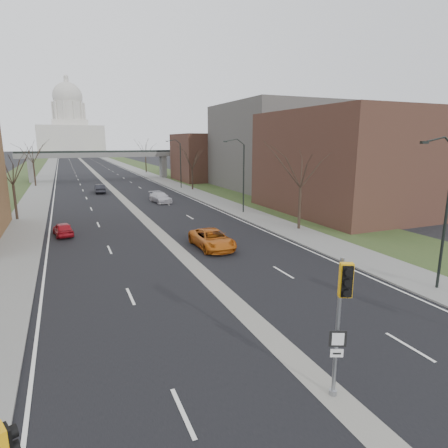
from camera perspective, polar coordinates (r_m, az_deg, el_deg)
ground at (r=14.17m, az=18.46°, el=-25.33°), size 700.00×700.00×0.00m
road_surface at (r=158.52m, az=-20.50°, el=8.69°), size 20.00×600.00×0.01m
median_strip at (r=158.52m, az=-20.50°, el=8.69°), size 1.20×600.00×0.02m
sidewalk_right at (r=159.57m, az=-16.15°, el=9.03°), size 4.00×600.00×0.12m
sidewalk_left at (r=158.38m, az=-24.87°, el=8.34°), size 4.00×600.00×0.12m
grass_verge_right at (r=160.42m, az=-14.00°, el=9.16°), size 8.00×600.00×0.10m
grass_verge_left at (r=158.65m, az=-27.05°, el=8.14°), size 8.00×600.00×0.10m
commercial_block_near at (r=48.22m, az=18.51°, el=8.89°), size 16.00×20.00×12.00m
commercial_block_mid at (r=69.99m, az=7.86°, el=11.59°), size 18.00×22.00×15.00m
commercial_block_far at (r=83.69m, az=-2.23°, el=10.12°), size 14.00×14.00×10.00m
pedestrian_bridge at (r=88.52m, az=-18.27°, el=9.54°), size 34.00×3.00×6.45m
capitol at (r=328.34m, az=-22.39°, el=13.41°), size 48.00×42.00×55.75m
streetlight_near at (r=23.60m, az=30.26°, el=6.97°), size 2.61×0.20×8.70m
streetlight_mid at (r=44.34m, az=2.09°, el=10.48°), size 2.61×0.20×8.70m
streetlight_far at (r=68.75m, az=-7.35°, el=11.13°), size 2.61×0.20×8.70m
tree_left_b at (r=46.44m, az=-29.77°, el=8.06°), size 6.75×6.75×8.81m
tree_left_c at (r=80.28m, az=-27.25°, el=10.12°), size 7.65×7.65×9.99m
tree_right_a at (r=36.67m, az=11.74°, el=9.30°), size 7.20×7.20×9.40m
tree_right_b at (r=66.51m, az=-4.90°, el=10.16°), size 6.30×6.30×8.22m
tree_right_c at (r=105.20m, az=-11.93°, el=11.48°), size 7.65×7.65×9.99m
signal_pole_median at (r=12.71m, az=17.53°, el=-11.75°), size 0.72×0.82×4.95m
car_left_near at (r=37.42m, az=-23.32°, el=-0.71°), size 1.98×3.87×1.26m
car_left_far at (r=66.11m, az=-18.39°, el=5.13°), size 1.65×4.48×1.47m
car_right_near at (r=30.42m, az=-1.84°, el=-2.29°), size 2.58×5.50×1.52m
car_right_mid at (r=53.84m, az=-9.68°, el=4.02°), size 2.64×5.19×1.44m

